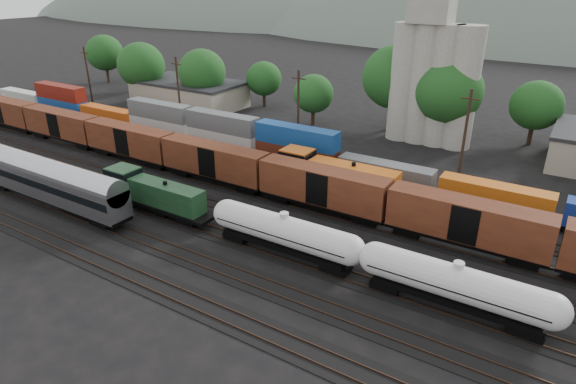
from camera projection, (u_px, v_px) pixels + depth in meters
The scene contains 13 objects.
ground at pixel (288, 227), 50.74m from camera, with size 600.00×600.00×0.00m, color black.
tracks at pixel (288, 227), 50.73m from camera, with size 180.00×33.20×0.20m.
green_locomotive at pixel (149, 192), 53.22m from camera, with size 15.75×2.78×4.17m.
tank_car_a at pixel (284, 232), 44.56m from camera, with size 16.12×2.89×4.22m.
tank_car_b at pixel (456, 284), 37.01m from camera, with size 15.98×2.86×4.19m.
passenger_coach at pixel (47, 179), 54.13m from camera, with size 24.25×2.99×5.51m.
orange_locomotive at pixel (329, 174), 57.64m from camera, with size 18.10×3.02×4.53m.
boxcar_string at pixel (265, 173), 56.42m from camera, with size 122.80×2.90×4.20m.
container_wall at pixel (363, 165), 60.47m from camera, with size 167.55×2.60×5.80m.
grain_silo at pixel (433, 71), 72.44m from camera, with size 13.40×5.00×29.00m.
industrial_sheds at pixel (446, 131), 73.80m from camera, with size 119.38×17.26×5.10m.
tree_band at pixel (440, 94), 74.33m from camera, with size 166.62×23.51×14.20m.
utility_poles at pixel (374, 122), 65.24m from camera, with size 122.20×0.36×12.00m.
Camera 1 is at (23.68, -38.03, 24.11)m, focal length 30.00 mm.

